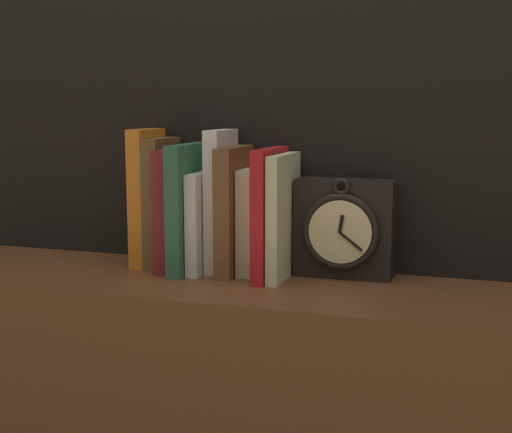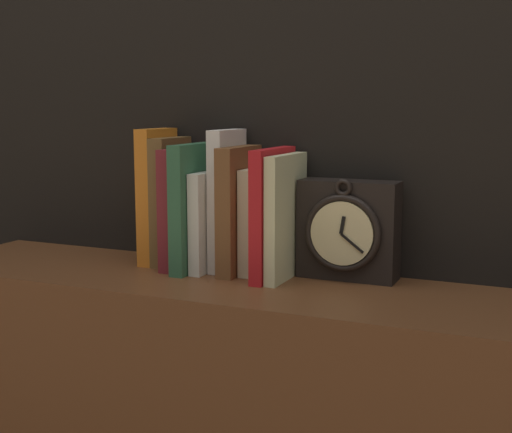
% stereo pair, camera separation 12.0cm
% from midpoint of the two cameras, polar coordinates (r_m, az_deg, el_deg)
% --- Properties ---
extents(clock, '(0.17, 0.08, 0.18)m').
position_cam_midpoint_polar(clock, '(1.26, 10.08, -1.10)').
color(clock, black).
rests_on(clock, bookshelf).
extents(book_slot0_orange, '(0.03, 0.11, 0.26)m').
position_cam_midpoint_polar(book_slot0_orange, '(1.37, -5.42, 1.62)').
color(book_slot0_orange, orange).
rests_on(book_slot0_orange, bookshelf).
extents(book_slot1_brown, '(0.03, 0.11, 0.24)m').
position_cam_midpoint_polar(book_slot1_brown, '(1.36, -4.33, 1.21)').
color(book_slot1_brown, brown).
rests_on(book_slot1_brown, bookshelf).
extents(book_slot2_maroon, '(0.03, 0.14, 0.22)m').
position_cam_midpoint_polar(book_slot2_maroon, '(1.33, -3.32, 0.67)').
color(book_slot2_maroon, maroon).
rests_on(book_slot2_maroon, bookshelf).
extents(book_slot3_green, '(0.03, 0.16, 0.23)m').
position_cam_midpoint_polar(book_slot3_green, '(1.31, -2.25, 0.75)').
color(book_slot3_green, '#2F6241').
rests_on(book_slot3_green, bookshelf).
extents(book_slot4_white, '(0.02, 0.14, 0.18)m').
position_cam_midpoint_polar(book_slot4_white, '(1.31, -1.01, -0.36)').
color(book_slot4_white, silver).
rests_on(book_slot4_white, bookshelf).
extents(book_slot5_white, '(0.03, 0.11, 0.26)m').
position_cam_midpoint_polar(book_slot5_white, '(1.30, 0.31, 1.29)').
color(book_slot5_white, silver).
rests_on(book_slot5_white, bookshelf).
extents(book_slot6_brown, '(0.03, 0.13, 0.23)m').
position_cam_midpoint_polar(book_slot6_brown, '(1.28, 1.30, 0.50)').
color(book_slot6_brown, brown).
rests_on(book_slot6_brown, bookshelf).
extents(book_slot7_cream, '(0.04, 0.11, 0.19)m').
position_cam_midpoint_polar(book_slot7_cream, '(1.28, 2.99, -0.38)').
color(book_slot7_cream, beige).
rests_on(book_slot7_cream, bookshelf).
extents(book_slot8_red, '(0.02, 0.16, 0.23)m').
position_cam_midpoint_polar(book_slot8_red, '(1.25, 4.11, 0.22)').
color(book_slot8_red, red).
rests_on(book_slot8_red, bookshelf).
extents(book_slot9_cream, '(0.02, 0.15, 0.22)m').
position_cam_midpoint_polar(book_slot9_cream, '(1.24, 5.18, -0.05)').
color(book_slot9_cream, beige).
rests_on(book_slot9_cream, bookshelf).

